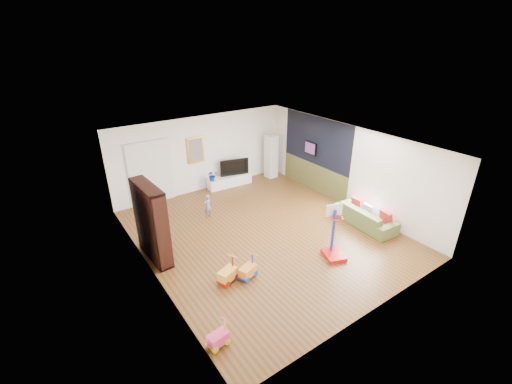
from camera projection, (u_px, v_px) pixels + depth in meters
floor at (264, 233)px, 9.89m from camera, size 6.50×7.50×0.00m
ceiling at (265, 143)px, 8.74m from camera, size 6.50×7.50×0.00m
wall_back at (202, 154)px, 12.11m from camera, size 6.50×0.00×2.70m
wall_front at (380, 258)px, 6.53m from camera, size 6.50×0.00×2.70m
wall_left at (147, 225)px, 7.64m from camera, size 0.00×7.50×2.70m
wall_right at (346, 166)px, 11.00m from camera, size 0.00×7.50×2.70m
navy_accent at (316, 141)px, 11.82m from camera, size 0.01×3.20×1.70m
olive_wainscot at (313, 177)px, 12.39m from camera, size 0.01×3.20×1.00m
doorway at (151, 174)px, 11.22m from camera, size 1.45×0.06×2.10m
painting_back at (196, 150)px, 11.86m from camera, size 0.62×0.06×0.92m
artwork_right at (310, 148)px, 12.06m from camera, size 0.04×0.56×0.46m
media_console at (230, 181)px, 12.83m from camera, size 1.72×0.51×0.40m
tall_cabinet at (271, 156)px, 13.35m from camera, size 0.42×0.42×1.71m
bookshelf at (151, 223)px, 8.41m from camera, size 0.44×1.41×2.03m
sofa at (365, 216)px, 10.20m from camera, size 0.88×1.98×0.56m
basketball_hoop at (336, 233)px, 8.53m from camera, size 0.66×0.73×1.43m
ride_on_yellow at (227, 271)px, 7.84m from camera, size 0.53×0.42×0.61m
ride_on_orange at (248, 268)px, 7.98m from camera, size 0.49×0.39×0.58m
ride_on_pink at (218, 335)px, 6.24m from camera, size 0.42×0.29×0.52m
child at (208, 206)px, 10.59m from camera, size 0.31×0.25×0.76m
tv at (234, 166)px, 12.79m from camera, size 1.08×0.39×0.62m
vase_plant at (212, 175)px, 12.27m from camera, size 0.40×0.36×0.40m
pillow_left at (386, 217)px, 9.82m from camera, size 0.16×0.40×0.39m
pillow_center at (369, 210)px, 10.23m from camera, size 0.12×0.35×0.35m
pillow_right at (357, 203)px, 10.63m from camera, size 0.12×0.37×0.37m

